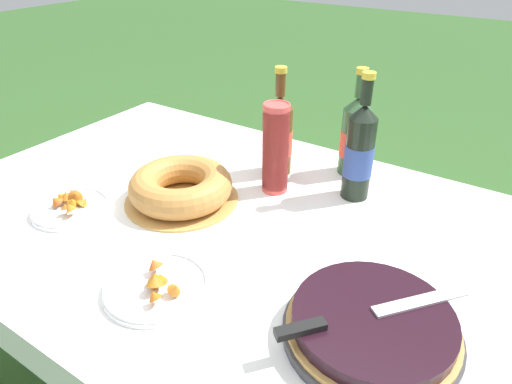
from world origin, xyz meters
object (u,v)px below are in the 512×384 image
Objects in this scene: serving_knife at (360,315)px; cider_bottle_amber at (279,135)px; bundt_cake at (182,186)px; snack_plate_left at (157,285)px; snack_plate_near at (71,206)px; cup_stack at (276,149)px; berry_tart at (372,326)px; juice_bottle_red at (359,152)px; cider_bottle_green at (355,136)px.

cider_bottle_amber reaches higher than serving_knife.
bundt_cake reaches higher than snack_plate_left.
snack_plate_left is at bearing -57.24° from bundt_cake.
serving_knife is 1.52× the size of snack_plate_near.
serving_knife is 0.56m from cup_stack.
berry_tart is 0.93× the size of juice_bottle_red.
snack_plate_left is at bearing 143.50° from serving_knife.
serving_knife is 0.66m from cider_bottle_green.
cup_stack is 0.74× the size of juice_bottle_red.
bundt_cake is (-0.60, 0.17, 0.02)m from berry_tart.
cider_bottle_amber is 1.58× the size of snack_plate_near.
cider_bottle_amber reaches higher than snack_plate_near.
serving_knife is at bearing 14.34° from snack_plate_left.
berry_tart is 1.05× the size of serving_knife.
bundt_cake is at bearing -114.71° from cider_bottle_amber.
berry_tart is 1.47× the size of snack_plate_left.
juice_bottle_red is (0.25, -0.01, 0.01)m from cider_bottle_amber.
juice_bottle_red is (-0.21, 0.48, 0.07)m from serving_knife.
cup_stack is at bearing -121.99° from cider_bottle_green.
cider_bottle_green is at bearing 52.04° from bundt_cake.
cider_bottle_amber is (-0.05, 0.10, -0.01)m from cup_stack.
berry_tart is at bearing 1.86° from snack_plate_near.
cider_bottle_amber is 0.60m from snack_plate_left.
serving_knife is at bearing -65.91° from cider_bottle_green.
serving_knife is at bearing -46.82° from cider_bottle_amber.
juice_bottle_red is at bearing 39.12° from snack_plate_near.
cider_bottle_green reaches higher than snack_plate_near.
berry_tart is 0.05m from serving_knife.
cider_bottle_amber reaches higher than cider_bottle_green.
berry_tart is 1.60× the size of snack_plate_near.
cup_stack is at bearing 139.67° from berry_tart.
berry_tart is 1.02× the size of cider_bottle_green.
berry_tart is 0.67m from cider_bottle_amber.
snack_plate_left is at bearing -163.34° from berry_tart.
cup_stack reaches higher than berry_tart.
berry_tart is 1.05× the size of bundt_cake.
juice_bottle_red is (0.06, -0.13, 0.01)m from cider_bottle_green.
serving_knife is 1.20× the size of cup_stack.
berry_tart is 0.65m from cider_bottle_green.
cider_bottle_green reaches higher than cup_stack.
cider_bottle_green reaches higher than bundt_cake.
cider_bottle_green is at bearing 116.88° from juice_bottle_red.
serving_knife is at bearing -18.60° from bundt_cake.
snack_plate_near is (-0.79, -0.00, -0.05)m from serving_knife.
berry_tart is at bearing -63.73° from juice_bottle_red.
cider_bottle_amber is at bearing 115.39° from cup_stack.
serving_knife is at bearing -66.68° from juice_bottle_red.
cider_bottle_green is 0.14m from juice_bottle_red.
cup_stack is at bearing -64.61° from cider_bottle_amber.
cup_stack is at bearing -155.20° from juice_bottle_red.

